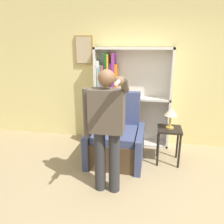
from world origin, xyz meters
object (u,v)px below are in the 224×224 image
at_px(person_standing, 106,125).
at_px(table_lamp, 171,113).
at_px(armchair, 117,140).
at_px(bookcase, 122,100).
at_px(side_table, 169,135).

relative_size(person_standing, table_lamp, 4.66).
height_order(armchair, table_lamp, armchair).
relative_size(bookcase, person_standing, 1.14).
height_order(side_table, table_lamp, table_lamp).
distance_m(armchair, person_standing, 1.09).
height_order(armchair, side_table, armchair).
bearing_deg(bookcase, armchair, -87.87).
bearing_deg(bookcase, person_standing, -88.30).
relative_size(person_standing, side_table, 2.69).
height_order(bookcase, armchair, bookcase).
bearing_deg(table_lamp, side_table, -90.00).
bearing_deg(armchair, person_standing, -88.64).
relative_size(armchair, table_lamp, 3.21).
bearing_deg(armchair, bookcase, 92.13).
xyz_separation_m(armchair, person_standing, (0.02, -0.90, 0.60)).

